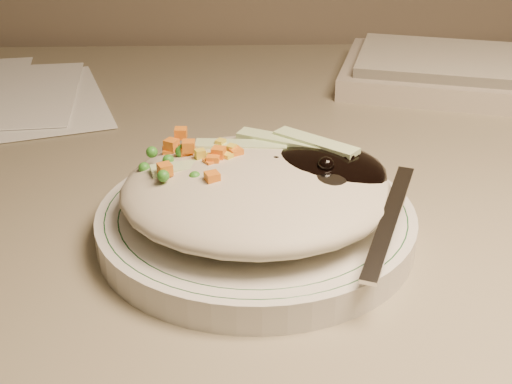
{
  "coord_description": "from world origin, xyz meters",
  "views": [
    {
      "loc": [
        -0.09,
        0.78,
        1.01
      ],
      "look_at": [
        -0.07,
        1.23,
        0.78
      ],
      "focal_mm": 50.0,
      "sensor_mm": 36.0,
      "label": 1
    }
  ],
  "objects": [
    {
      "name": "plate_rim",
      "position": [
        -0.07,
        1.23,
        0.76
      ],
      "size": [
        0.22,
        0.22,
        0.0
      ],
      "color": "#144723",
      "rests_on": "plate"
    },
    {
      "name": "meal",
      "position": [
        -0.07,
        1.22,
        0.78
      ],
      "size": [
        0.21,
        0.19,
        0.05
      ],
      "color": "#ADA38C",
      "rests_on": "plate"
    },
    {
      "name": "plate",
      "position": [
        -0.07,
        1.23,
        0.75
      ],
      "size": [
        0.23,
        0.23,
        0.02
      ],
      "primitive_type": "cylinder",
      "color": "silver",
      "rests_on": "desk"
    },
    {
      "name": "desk",
      "position": [
        0.0,
        1.38,
        0.54
      ],
      "size": [
        1.4,
        0.7,
        0.74
      ],
      "color": "#7F755C",
      "rests_on": "ground"
    }
  ]
}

